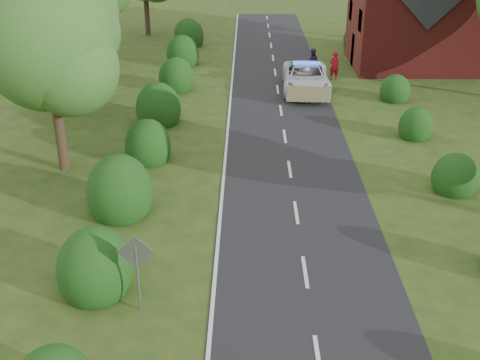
{
  "coord_description": "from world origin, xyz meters",
  "views": [
    {
      "loc": [
        -1.9,
        -12.25,
        11.05
      ],
      "look_at": [
        -2.16,
        8.18,
        1.3
      ],
      "focal_mm": 45.0,
      "sensor_mm": 36.0,
      "label": 1
    }
  ],
  "objects_px": {
    "road_sign": "(137,262)",
    "police_van": "(306,78)",
    "pedestrian_red": "(334,66)",
    "pedestrian_purple": "(312,62)"
  },
  "relations": [
    {
      "from": "pedestrian_purple",
      "to": "pedestrian_red",
      "type": "bearing_deg",
      "value": 151.0
    },
    {
      "from": "pedestrian_purple",
      "to": "road_sign",
      "type": "bearing_deg",
      "value": 82.99
    },
    {
      "from": "road_sign",
      "to": "police_van",
      "type": "bearing_deg",
      "value": 72.88
    },
    {
      "from": "pedestrian_red",
      "to": "pedestrian_purple",
      "type": "bearing_deg",
      "value": -54.11
    },
    {
      "from": "road_sign",
      "to": "police_van",
      "type": "relative_size",
      "value": 0.41
    },
    {
      "from": "police_van",
      "to": "pedestrian_red",
      "type": "relative_size",
      "value": 3.33
    },
    {
      "from": "pedestrian_red",
      "to": "pedestrian_purple",
      "type": "distance_m",
      "value": 1.69
    },
    {
      "from": "road_sign",
      "to": "pedestrian_red",
      "type": "distance_m",
      "value": 25.89
    },
    {
      "from": "pedestrian_purple",
      "to": "police_van",
      "type": "bearing_deg",
      "value": 87.89
    },
    {
      "from": "police_van",
      "to": "pedestrian_purple",
      "type": "xyz_separation_m",
      "value": [
        0.74,
        3.67,
        0.06
      ]
    }
  ]
}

